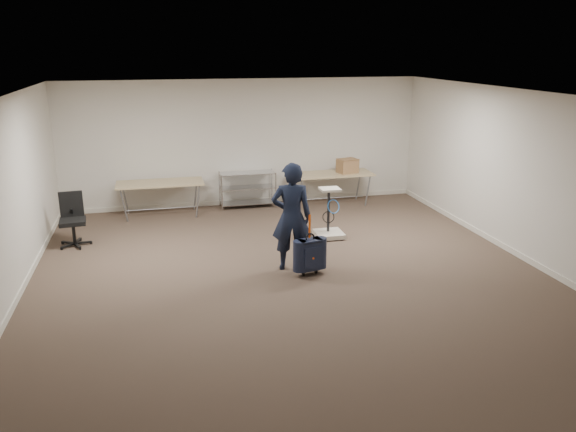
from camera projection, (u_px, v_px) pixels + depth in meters
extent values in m
plane|color=#423528|center=(292.00, 278.00, 8.75)|extent=(9.00, 9.00, 0.00)
plane|color=beige|center=(244.00, 143.00, 12.53)|extent=(8.00, 0.00, 8.00)
plane|color=beige|center=(438.00, 339.00, 4.15)|extent=(8.00, 0.00, 8.00)
plane|color=beige|center=(1.00, 209.00, 7.45)|extent=(0.00, 9.00, 9.00)
plane|color=beige|center=(528.00, 178.00, 9.23)|extent=(0.00, 9.00, 9.00)
plane|color=white|center=(293.00, 96.00, 7.93)|extent=(8.00, 8.00, 0.00)
cube|color=silver|center=(246.00, 201.00, 12.91)|extent=(8.00, 0.02, 0.10)
cube|color=silver|center=(16.00, 301.00, 7.85)|extent=(0.02, 9.00, 0.10)
cube|color=silver|center=(518.00, 254.00, 9.62)|extent=(0.02, 9.00, 0.10)
cube|color=tan|center=(160.00, 183.00, 11.80)|extent=(1.80, 0.75, 0.03)
cylinder|color=gray|center=(162.00, 209.00, 11.96)|extent=(1.50, 0.02, 0.02)
cylinder|color=gray|center=(124.00, 206.00, 11.46)|extent=(0.13, 0.04, 0.69)
cylinder|color=gray|center=(198.00, 201.00, 11.79)|extent=(0.13, 0.04, 0.69)
cylinder|color=gray|center=(125.00, 198.00, 12.01)|extent=(0.13, 0.04, 0.69)
cylinder|color=gray|center=(196.00, 194.00, 12.35)|extent=(0.13, 0.04, 0.69)
cube|color=tan|center=(332.00, 174.00, 12.64)|extent=(1.80, 0.75, 0.03)
cylinder|color=gray|center=(332.00, 198.00, 12.80)|extent=(1.50, 0.02, 0.02)
cylinder|color=gray|center=(304.00, 195.00, 12.30)|extent=(0.13, 0.04, 0.69)
cylinder|color=gray|center=(368.00, 191.00, 12.63)|extent=(0.13, 0.04, 0.69)
cylinder|color=gray|center=(297.00, 188.00, 12.86)|extent=(0.13, 0.04, 0.69)
cylinder|color=gray|center=(358.00, 185.00, 13.19)|extent=(0.13, 0.04, 0.69)
cylinder|color=#B8BABF|center=(222.00, 194.00, 12.20)|extent=(0.02, 0.02, 0.80)
cylinder|color=#B8BABF|center=(276.00, 190.00, 12.46)|extent=(0.02, 0.02, 0.80)
cylinder|color=#B8BABF|center=(220.00, 189.00, 12.62)|extent=(0.02, 0.02, 0.80)
cylinder|color=#B8BABF|center=(272.00, 186.00, 12.88)|extent=(0.02, 0.02, 0.80)
cube|color=#B8BABF|center=(248.00, 202.00, 12.63)|extent=(1.20, 0.45, 0.02)
cube|color=#B8BABF|center=(248.00, 187.00, 12.53)|extent=(1.20, 0.45, 0.02)
cube|color=#B8BABF|center=(247.00, 173.00, 12.43)|extent=(1.20, 0.45, 0.01)
imported|color=black|center=(291.00, 217.00, 8.89)|extent=(0.71, 0.54, 1.76)
cube|color=black|center=(310.00, 254.00, 8.80)|extent=(0.40, 0.28, 0.49)
cube|color=black|center=(309.00, 269.00, 8.89)|extent=(0.35, 0.21, 0.03)
cylinder|color=black|center=(303.00, 274.00, 8.84)|extent=(0.04, 0.07, 0.07)
cylinder|color=black|center=(316.00, 271.00, 8.94)|extent=(0.04, 0.07, 0.07)
torus|color=black|center=(310.00, 238.00, 8.72)|extent=(0.16, 0.05, 0.16)
cube|color=#FF550D|center=(310.00, 226.00, 8.68)|extent=(0.03, 0.01, 0.38)
cylinder|color=black|center=(75.00, 243.00, 10.18)|extent=(0.58, 0.58, 0.09)
cylinder|color=black|center=(74.00, 233.00, 10.12)|extent=(0.06, 0.06, 0.39)
cube|color=black|center=(73.00, 222.00, 10.06)|extent=(0.48, 0.48, 0.08)
cube|color=black|center=(71.00, 204.00, 10.17)|extent=(0.41, 0.09, 0.47)
cube|color=#BFB4A4|center=(329.00, 234.00, 10.62)|extent=(0.52, 0.52, 0.08)
cylinder|color=black|center=(321.00, 240.00, 10.39)|extent=(0.06, 0.06, 0.04)
cylinder|color=black|center=(328.00, 210.00, 10.54)|extent=(0.05, 0.05, 0.83)
cube|color=#BFB4A4|center=(330.00, 189.00, 10.37)|extent=(0.37, 0.32, 0.04)
torus|color=blue|center=(333.00, 207.00, 10.39)|extent=(0.27, 0.11, 0.26)
cube|color=#A2694B|center=(347.00, 166.00, 12.63)|extent=(0.49, 0.41, 0.32)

